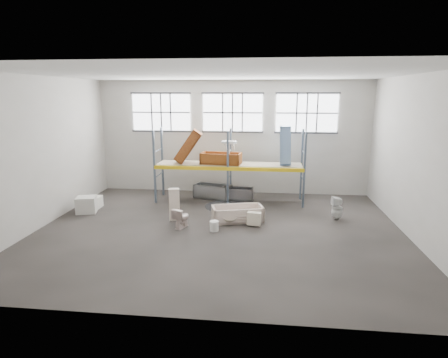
# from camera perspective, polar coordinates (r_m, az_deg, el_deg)

# --- Properties ---
(floor) EXTENTS (12.00, 10.00, 0.10)m
(floor) POSITION_cam_1_polar(r_m,az_deg,el_deg) (12.45, -0.76, -8.07)
(floor) COLOR #4B4440
(floor) RESTS_ON ground
(ceiling) EXTENTS (12.00, 10.00, 0.10)m
(ceiling) POSITION_cam_1_polar(r_m,az_deg,el_deg) (11.64, -0.84, 16.08)
(ceiling) COLOR silver
(ceiling) RESTS_ON ground
(wall_back) EXTENTS (12.00, 0.10, 5.00)m
(wall_back) POSITION_cam_1_polar(r_m,az_deg,el_deg) (16.76, 1.33, 6.38)
(wall_back) COLOR #B1ADA4
(wall_back) RESTS_ON ground
(wall_front) EXTENTS (12.00, 0.10, 5.00)m
(wall_front) POSITION_cam_1_polar(r_m,az_deg,el_deg) (6.91, -5.93, -3.20)
(wall_front) COLOR #A5A198
(wall_front) RESTS_ON ground
(wall_left) EXTENTS (0.10, 10.00, 5.00)m
(wall_left) POSITION_cam_1_polar(r_m,az_deg,el_deg) (13.88, -26.49, 3.66)
(wall_left) COLOR #A6A29A
(wall_left) RESTS_ON ground
(wall_right) EXTENTS (0.10, 10.00, 5.00)m
(wall_right) POSITION_cam_1_polar(r_m,az_deg,el_deg) (12.57, 27.76, 2.69)
(wall_right) COLOR #AEAAA2
(wall_right) RESTS_ON ground
(window_left) EXTENTS (2.60, 0.04, 1.60)m
(window_left) POSITION_cam_1_polar(r_m,az_deg,el_deg) (17.13, -9.58, 10.04)
(window_left) COLOR white
(window_left) RESTS_ON wall_back
(window_mid) EXTENTS (2.60, 0.04, 1.60)m
(window_mid) POSITION_cam_1_polar(r_m,az_deg,el_deg) (16.56, 1.32, 10.12)
(window_mid) COLOR white
(window_mid) RESTS_ON wall_back
(window_right) EXTENTS (2.60, 0.04, 1.60)m
(window_right) POSITION_cam_1_polar(r_m,az_deg,el_deg) (16.59, 12.56, 9.83)
(window_right) COLOR white
(window_right) RESTS_ON wall_back
(rack_upright_la) EXTENTS (0.08, 0.08, 3.00)m
(rack_upright_la) POSITION_cam_1_polar(r_m,az_deg,el_deg) (15.38, -10.61, 1.80)
(rack_upright_la) COLOR slate
(rack_upright_la) RESTS_ON floor
(rack_upright_lb) EXTENTS (0.08, 0.08, 3.00)m
(rack_upright_lb) POSITION_cam_1_polar(r_m,az_deg,el_deg) (16.51, -9.42, 2.60)
(rack_upright_lb) COLOR slate
(rack_upright_lb) RESTS_ON floor
(rack_upright_ma) EXTENTS (0.08, 0.08, 3.00)m
(rack_upright_ma) POSITION_cam_1_polar(r_m,az_deg,el_deg) (14.80, 0.59, 1.58)
(rack_upright_ma) COLOR slate
(rack_upright_ma) RESTS_ON floor
(rack_upright_mb) EXTENTS (0.08, 0.08, 3.00)m
(rack_upright_mb) POSITION_cam_1_polar(r_m,az_deg,el_deg) (15.97, 1.02, 2.43)
(rack_upright_mb) COLOR slate
(rack_upright_mb) RESTS_ON floor
(rack_upright_ra) EXTENTS (0.08, 0.08, 3.00)m
(rack_upright_ra) POSITION_cam_1_polar(r_m,az_deg,el_deg) (14.81, 12.22, 1.30)
(rack_upright_ra) COLOR slate
(rack_upright_ra) RESTS_ON floor
(rack_upright_rb) EXTENTS (0.08, 0.08, 3.00)m
(rack_upright_rb) POSITION_cam_1_polar(r_m,az_deg,el_deg) (15.98, 11.80, 2.16)
(rack_upright_rb) COLOR slate
(rack_upright_rb) RESTS_ON floor
(rack_beam_front) EXTENTS (6.00, 0.10, 0.14)m
(rack_beam_front) POSITION_cam_1_polar(r_m,az_deg,el_deg) (14.80, 0.59, 1.58)
(rack_beam_front) COLOR yellow
(rack_beam_front) RESTS_ON floor
(rack_beam_back) EXTENTS (6.00, 0.10, 0.14)m
(rack_beam_back) POSITION_cam_1_polar(r_m,az_deg,el_deg) (15.97, 1.02, 2.43)
(rack_beam_back) COLOR yellow
(rack_beam_back) RESTS_ON floor
(shelf_deck) EXTENTS (5.90, 1.10, 0.03)m
(shelf_deck) POSITION_cam_1_polar(r_m,az_deg,el_deg) (15.37, 0.81, 2.31)
(shelf_deck) COLOR gray
(shelf_deck) RESTS_ON floor
(wet_patch) EXTENTS (1.80, 1.80, 0.00)m
(wet_patch) POSITION_cam_1_polar(r_m,az_deg,el_deg) (14.97, 0.50, -4.20)
(wet_patch) COLOR black
(wet_patch) RESTS_ON floor
(bathtub_beige) EXTENTS (1.94, 1.28, 0.52)m
(bathtub_beige) POSITION_cam_1_polar(r_m,az_deg,el_deg) (13.26, 2.08, -5.31)
(bathtub_beige) COLOR beige
(bathtub_beige) RESTS_ON floor
(cistern_spare) EXTENTS (0.50, 0.29, 0.44)m
(cistern_spare) POSITION_cam_1_polar(r_m,az_deg,el_deg) (12.72, 4.63, -6.06)
(cistern_spare) COLOR #F1E2C4
(cistern_spare) RESTS_ON bathtub_beige
(sink_in_tub) EXTENTS (0.55, 0.55, 0.16)m
(sink_in_tub) POSITION_cam_1_polar(r_m,az_deg,el_deg) (12.88, 0.88, -6.34)
(sink_in_tub) COLOR beige
(sink_in_tub) RESTS_ON bathtub_beige
(toilet_beige) EXTENTS (0.60, 0.77, 0.69)m
(toilet_beige) POSITION_cam_1_polar(r_m,az_deg,el_deg) (12.67, -6.54, -5.87)
(toilet_beige) COLOR silver
(toilet_beige) RESTS_ON floor
(cistern_tall) EXTENTS (0.42, 0.33, 1.15)m
(cistern_tall) POSITION_cam_1_polar(r_m,az_deg,el_deg) (13.37, -7.63, -3.87)
(cistern_tall) COLOR beige
(cistern_tall) RESTS_ON floor
(toilet_white) EXTENTS (0.42, 0.42, 0.84)m
(toilet_white) POSITION_cam_1_polar(r_m,az_deg,el_deg) (13.97, 16.94, -4.26)
(toilet_white) COLOR white
(toilet_white) RESTS_ON floor
(steel_tub_left) EXTENTS (1.70, 1.12, 0.57)m
(steel_tub_left) POSITION_cam_1_polar(r_m,az_deg,el_deg) (16.16, -1.75, -1.87)
(steel_tub_left) COLOR #ABAFB4
(steel_tub_left) RESTS_ON floor
(steel_tub_right) EXTENTS (1.35, 0.67, 0.49)m
(steel_tub_right) POSITION_cam_1_polar(r_m,az_deg,el_deg) (15.94, 2.05, -2.23)
(steel_tub_right) COLOR #95969C
(steel_tub_right) RESTS_ON floor
(rust_tub_flat) EXTENTS (1.71, 0.96, 0.46)m
(rust_tub_flat) POSITION_cam_1_polar(r_m,az_deg,el_deg) (15.29, -0.45, 3.18)
(rust_tub_flat) COLOR #9A4A1B
(rust_tub_flat) RESTS_ON shelf_deck
(rust_tub_tilted) EXTENTS (1.25, 0.82, 1.44)m
(rust_tub_tilted) POSITION_cam_1_polar(r_m,az_deg,el_deg) (15.48, -5.52, 5.02)
(rust_tub_tilted) COLOR #975A22
(rust_tub_tilted) RESTS_ON shelf_deck
(sink_on_shelf) EXTENTS (0.66, 0.55, 0.54)m
(sink_on_shelf) POSITION_cam_1_polar(r_m,az_deg,el_deg) (14.92, 0.77, 4.00)
(sink_on_shelf) COLOR silver
(sink_on_shelf) RESTS_ON rust_tub_flat
(blue_tub_upright) EXTENTS (0.52, 0.74, 1.54)m
(blue_tub_upright) POSITION_cam_1_polar(r_m,az_deg,el_deg) (15.19, 9.39, 5.13)
(blue_tub_upright) COLOR #789CCF
(blue_tub_upright) RESTS_ON shelf_deck
(bucket) EXTENTS (0.31, 0.31, 0.34)m
(bucket) POSITION_cam_1_polar(r_m,az_deg,el_deg) (12.33, -1.52, -7.20)
(bucket) COLOR white
(bucket) RESTS_ON floor
(carton_near) EXTENTS (0.84, 0.77, 0.61)m
(carton_near) POSITION_cam_1_polar(r_m,az_deg,el_deg) (15.07, -20.31, -3.70)
(carton_near) COLOR silver
(carton_near) RESTS_ON floor
(carton_far) EXTENTS (0.55, 0.55, 0.45)m
(carton_far) POSITION_cam_1_polar(r_m,az_deg,el_deg) (15.62, -19.30, -3.36)
(carton_far) COLOR white
(carton_far) RESTS_ON floor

